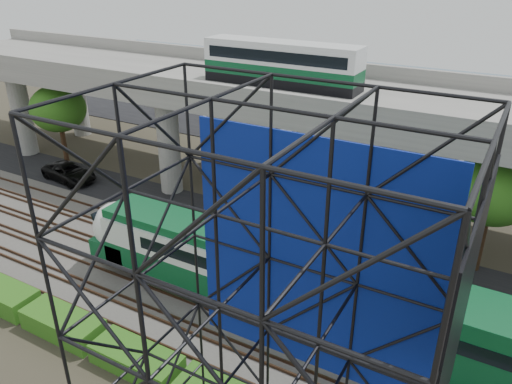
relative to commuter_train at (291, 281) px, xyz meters
The scene contains 13 objects.
ground 7.00m from the commuter_train, 161.74° to the right, with size 140.00×140.00×0.00m, color #474233.
ballast_bed 6.67m from the commuter_train, behind, with size 90.00×12.00×0.20m, color slate.
service_road 10.82m from the commuter_train, 125.50° to the left, with size 90.00×5.00×0.08m, color black.
parking_lot 32.69m from the commuter_train, 100.73° to the left, with size 90.00×18.00×0.08m, color black.
harbor_water 54.41m from the commuter_train, 96.41° to the left, with size 140.00×40.00×0.03m, color slate.
rail_tracks 6.60m from the commuter_train, behind, with size 90.00×9.52×0.16m.
commuter_train is the anchor object (origin of this frame).
overpass 16.21m from the commuter_train, 113.84° to the left, with size 80.00×12.00×12.40m.
scaffold_tower 11.66m from the commuter_train, 68.62° to the right, with size 9.36×6.36×15.00m.
hedge_strip 8.41m from the commuter_train, 128.75° to the right, with size 34.60×1.80×1.20m.
trees 17.97m from the commuter_train, 127.14° to the left, with size 40.94×16.94×7.69m.
suv 26.44m from the commuter_train, 162.94° to the left, with size 2.48×5.37×1.49m, color black.
parked_cars 32.14m from the commuter_train, 96.89° to the left, with size 39.06×9.51×1.27m.
Camera 1 is at (14.87, -17.29, 17.96)m, focal length 35.00 mm.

